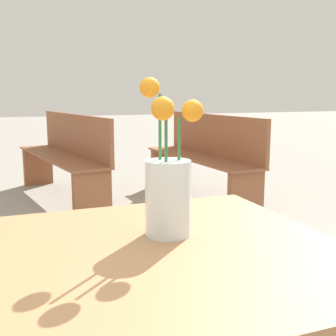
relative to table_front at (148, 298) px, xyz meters
The scene contains 4 objects.
table_front is the anchor object (origin of this frame).
flower_vase 0.24m from the table_front, 45.53° to the left, with size 0.14×0.14×0.37m.
bench_middle 3.43m from the table_front, 84.73° to the left, with size 0.66×1.89×0.85m.
bench_far 3.25m from the table_front, 61.18° to the left, with size 0.47×1.70×0.85m.
Camera 1 is at (-0.27, -0.80, 1.04)m, focal length 45.00 mm.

